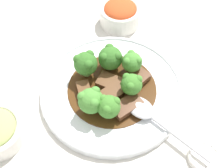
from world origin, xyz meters
name	(u,v)px	position (x,y,z in m)	size (l,w,h in m)	color
ground_plane	(112,93)	(0.00, 0.00, 0.00)	(4.00, 4.00, 0.00)	silver
main_plate	(112,90)	(0.00, 0.00, 0.01)	(0.32, 0.32, 0.02)	white
beef_strip_0	(127,106)	(0.01, 0.06, 0.03)	(0.07, 0.04, 0.01)	#56331E
beef_strip_1	(107,96)	(0.02, 0.01, 0.02)	(0.06, 0.04, 0.01)	brown
beef_strip_2	(84,91)	(0.05, -0.03, 0.03)	(0.04, 0.05, 0.01)	brown
beef_strip_3	(136,80)	(-0.05, 0.02, 0.03)	(0.07, 0.04, 0.01)	#56331E
beef_strip_4	(112,82)	(-0.01, -0.01, 0.02)	(0.06, 0.08, 0.01)	brown
broccoli_floret_0	(110,58)	(-0.03, -0.05, 0.05)	(0.05, 0.05, 0.06)	#7FA84C
broccoli_floret_1	(109,106)	(0.05, 0.05, 0.05)	(0.05, 0.05, 0.06)	#8EB756
broccoli_floret_2	(86,63)	(0.02, -0.07, 0.06)	(0.05, 0.05, 0.06)	#8EB756
broccoli_floret_3	(132,62)	(-0.06, -0.01, 0.05)	(0.05, 0.05, 0.05)	#7FA84C
broccoli_floret_4	(132,84)	(-0.02, 0.03, 0.05)	(0.05, 0.05, 0.05)	#8EB756
broccoli_floret_5	(91,101)	(0.07, 0.02, 0.05)	(0.05, 0.05, 0.06)	#8EB756
serving_spoon	(145,112)	(-0.02, 0.09, 0.03)	(0.06, 0.21, 0.01)	silver
side_bowl_kimchi	(120,14)	(-0.15, -0.17, 0.03)	(0.11, 0.11, 0.06)	white
sauce_dish	(204,157)	(-0.05, 0.23, 0.01)	(0.06, 0.06, 0.01)	white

